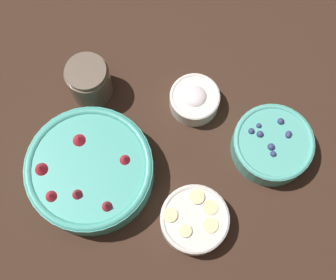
# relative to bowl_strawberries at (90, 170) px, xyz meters

# --- Properties ---
(ground_plane) EXTENTS (4.00, 4.00, 0.00)m
(ground_plane) POSITION_rel_bowl_strawberries_xyz_m (-0.06, -0.16, -0.04)
(ground_plane) COLOR #382319
(bowl_strawberries) EXTENTS (0.26, 0.26, 0.09)m
(bowl_strawberries) POSITION_rel_bowl_strawberries_xyz_m (0.00, 0.00, 0.00)
(bowl_strawberries) COLOR #47AD9E
(bowl_strawberries) RESTS_ON ground_plane
(bowl_blueberries) EXTENTS (0.17, 0.17, 0.06)m
(bowl_blueberries) POSITION_rel_bowl_strawberries_xyz_m (0.10, -0.37, -0.01)
(bowl_blueberries) COLOR #56B7A8
(bowl_blueberries) RESTS_ON ground_plane
(bowl_bananas) EXTENTS (0.14, 0.14, 0.05)m
(bowl_bananas) POSITION_rel_bowl_strawberries_xyz_m (-0.07, -0.22, -0.01)
(bowl_bananas) COLOR silver
(bowl_bananas) RESTS_ON ground_plane
(bowl_cream) EXTENTS (0.11, 0.11, 0.05)m
(bowl_cream) POSITION_rel_bowl_strawberries_xyz_m (0.19, -0.20, -0.01)
(bowl_cream) COLOR white
(bowl_cream) RESTS_ON ground_plane
(jar_chocolate) EXTENTS (0.09, 0.09, 0.10)m
(jar_chocolate) POSITION_rel_bowl_strawberries_xyz_m (0.20, 0.04, 0.00)
(jar_chocolate) COLOR brown
(jar_chocolate) RESTS_ON ground_plane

